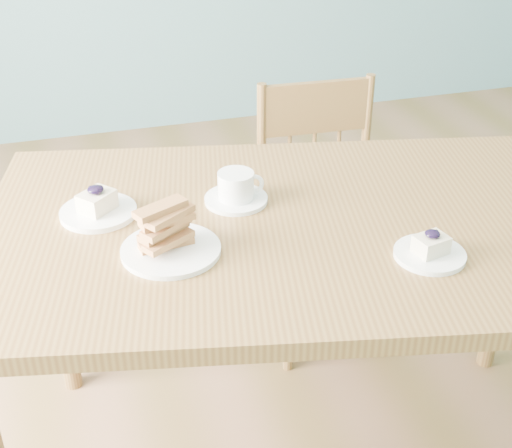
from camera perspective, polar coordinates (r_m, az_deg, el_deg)
name	(u,v)px	position (r m, az deg, el deg)	size (l,w,h in m)	color
dining_table	(306,249)	(1.73, 4.05, -2.03)	(1.68, 1.18, 0.82)	brown
dining_chair	(324,216)	(2.43, 5.44, 0.60)	(0.43, 0.41, 0.90)	brown
cheesecake_plate_near	(430,250)	(1.58, 13.76, -2.05)	(0.16, 0.16, 0.07)	white
cheesecake_plate_far	(98,207)	(1.73, -12.54, 1.30)	(0.18, 0.18, 0.08)	white
coffee_cup	(237,189)	(1.74, -1.57, 2.78)	(0.16, 0.16, 0.08)	white
biscotti_plate	(170,237)	(1.55, -6.90, -1.05)	(0.22, 0.22, 0.12)	white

